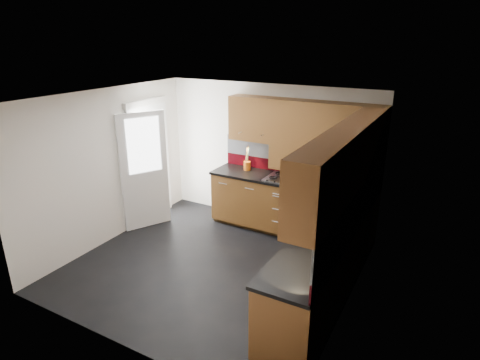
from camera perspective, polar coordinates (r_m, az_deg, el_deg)
The scene contains 14 objects.
room at distance 5.28m, azimuth -4.14°, elevation 1.88°, with size 4.00×3.80×2.64m.
base_cabinets at distance 5.85m, azimuth 8.92°, elevation -7.72°, with size 2.70×3.20×0.95m.
countertop at distance 5.64m, azimuth 9.00°, elevation -3.41°, with size 2.72×3.22×0.04m.
backsplash at distance 5.67m, azimuth 12.05°, elevation -0.33°, with size 2.70×3.20×0.54m.
upper_cabinets at distance 5.37m, azimuth 11.58°, elevation 5.59°, with size 2.50×3.20×0.72m.
extractor_hood at distance 6.54m, azimuth 7.06°, elevation 3.33°, with size 0.60×0.33×0.40m, color #562B13.
glass_cabinet at distance 5.52m, azimuth 17.28°, elevation 5.77°, with size 0.32×0.80×0.66m.
back_door at distance 7.03m, azimuth -12.99°, elevation 2.03°, with size 0.42×1.19×2.04m.
gas_hob at distance 6.49m, azimuth 6.39°, elevation 0.22°, with size 0.60×0.53×0.05m.
utensil_pot at distance 6.89m, azimuth 1.02°, elevation 2.21°, with size 0.12×0.12×0.43m.
toaster at distance 6.52m, azimuth 8.49°, elevation 0.93°, with size 0.32×0.26×0.20m.
food_processor at distance 5.78m, azimuth 15.12°, elevation -1.44°, with size 0.20×0.20×0.33m.
paper_towel at distance 5.72m, azimuth 16.56°, elevation -2.01°, with size 0.13×0.13×0.27m, color white.
orange_cloth at distance 5.82m, azimuth 15.75°, elevation -2.89°, with size 0.13×0.11×0.01m, color #D64B17.
Camera 1 is at (2.75, -4.20, 3.12)m, focal length 30.00 mm.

